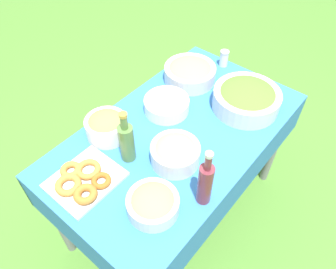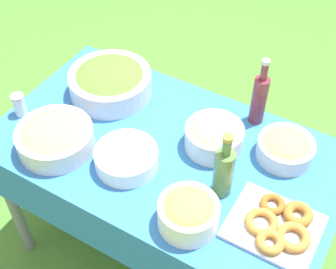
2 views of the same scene
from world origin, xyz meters
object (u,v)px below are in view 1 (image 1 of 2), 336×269
Objects in this scene: plate_stack at (167,105)px; donut_platter at (83,180)px; fruit_bowl at (153,203)px; olive_bowl at (106,126)px; olive_oil_bottle at (127,141)px; wine_bottle at (205,183)px; pasta_bowl at (175,152)px; bread_bowl at (190,72)px; salad_bowl at (247,98)px.

donut_platter is at bearing 1.73° from plate_stack.
fruit_bowl is 0.47m from olive_bowl.
olive_oil_bottle is 1.31× the size of fruit_bowl.
fruit_bowl is at bearing -36.92° from wine_bottle.
pasta_bowl is 0.74× the size of wine_bottle.
donut_platter is at bearing -59.24° from wine_bottle.
donut_platter is 0.52m from wine_bottle.
bread_bowl is at bearing -152.70° from fruit_bowl.
plate_stack is at bearing -178.27° from donut_platter.
salad_bowl is 1.16× the size of wine_bottle.
donut_platter is 0.33m from fruit_bowl.
olive_oil_bottle is at bearing 10.79° from plate_stack.
olive_oil_bottle is (0.35, 0.07, 0.07)m from plate_stack.
plate_stack is (-0.23, -0.25, -0.02)m from pasta_bowl.
olive_bowl is (-0.17, -0.44, 0.01)m from fruit_bowl.
wine_bottle is (0.32, 0.46, 0.08)m from plate_stack.
olive_oil_bottle is at bearing 11.47° from bread_bowl.
plate_stack is at bearing 160.87° from olive_bowl.
olive_oil_bottle is at bearing -56.09° from pasta_bowl.
olive_bowl is at bearing -34.49° from salad_bowl.
bread_bowl is 1.38× the size of fruit_bowl.
bread_bowl is at bearing 175.36° from olive_bowl.
plate_stack is at bearing -124.48° from wine_bottle.
olive_bowl is (0.00, -0.57, -0.06)m from wine_bottle.
olive_bowl is at bearing -19.13° from plate_stack.
wine_bottle reaches higher than bread_bowl.
olive_bowl is at bearing -89.94° from wine_bottle.
salad_bowl is 0.77m from fruit_bowl.
donut_platter is 1.38× the size of fruit_bowl.
pasta_bowl is 1.10× the size of olive_bowl.
olive_bowl reaches higher than plate_stack.
plate_stack is 0.56m from wine_bottle.
salad_bowl is 0.62m from wine_bottle.
pasta_bowl reaches higher than donut_platter.
wine_bottle is at bearing 68.97° from pasta_bowl.
bread_bowl reaches higher than plate_stack.
donut_platter is 1.46× the size of olive_bowl.
bread_bowl is at bearing -89.48° from salad_bowl.
plate_stack is 0.34m from olive_bowl.
salad_bowl is 0.68m from olive_oil_bottle.
olive_bowl reaches higher than pasta_bowl.
pasta_bowl is 0.60m from bread_bowl.
bread_bowl is 0.60m from olive_bowl.
wine_bottle is 0.57m from olive_bowl.
olive_oil_bottle is (-0.23, 0.05, 0.09)m from donut_platter.
bread_bowl is 1.45× the size of olive_bowl.
plate_stack is (-0.58, -0.02, 0.02)m from donut_platter.
pasta_bowl is (0.52, -0.06, -0.00)m from salad_bowl.
bread_bowl is (-0.63, -0.13, -0.05)m from olive_oil_bottle.
fruit_bowl is at bearing 63.70° from olive_oil_bottle.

